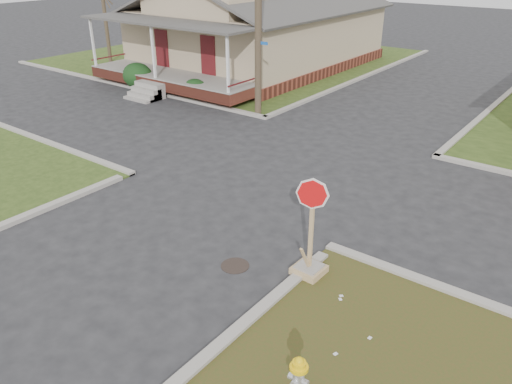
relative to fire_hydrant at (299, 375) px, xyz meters
The scene contains 10 objects.
ground 5.98m from the fire_hydrant, 152.70° to the left, with size 120.00×120.00×0.00m, color #242426.
verge_far_left 27.66m from the fire_hydrant, 131.43° to the left, with size 19.00×19.00×0.05m, color #2F4318.
curbs 9.39m from the fire_hydrant, 124.41° to the left, with size 80.00×40.00×0.12m, color #A29C92, non-canonical shape.
manhole 3.85m from the fire_hydrant, 144.19° to the left, with size 0.64×0.64×0.01m, color black.
corner_house 24.79m from the fire_hydrant, 128.23° to the left, with size 10.10×15.50×5.30m.
tree_far_left 27.64m from the fire_hydrant, 147.69° to the left, with size 0.22×0.22×4.90m, color #3A2E21.
fire_hydrant is the anchor object (origin of this frame).
stop_sign 3.35m from the fire_hydrant, 118.63° to the left, with size 0.64×0.63×2.27m.
hedge_left 20.60m from the fire_hydrant, 145.85° to the left, with size 1.55×1.27×1.18m, color #133614.
hedge_right 17.59m from the fire_hydrant, 138.46° to the left, with size 1.31×1.07×1.00m, color #133614.
Camera 1 is at (8.19, -7.65, 6.40)m, focal length 35.00 mm.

